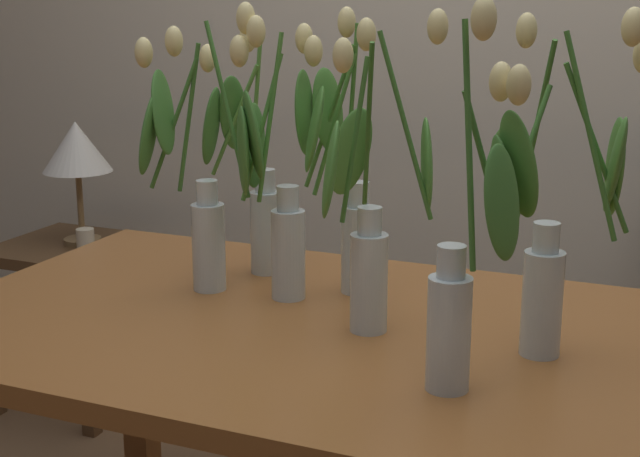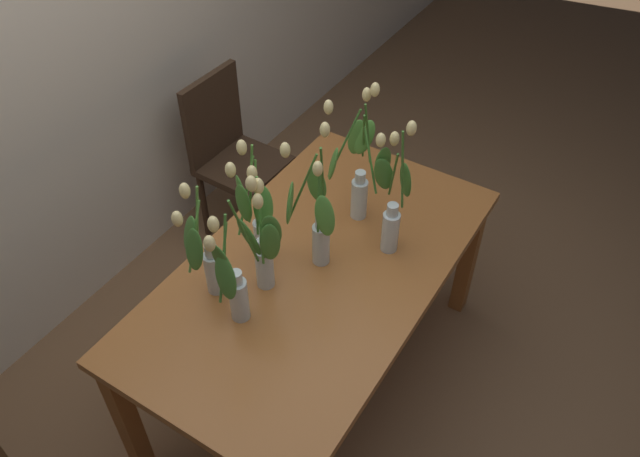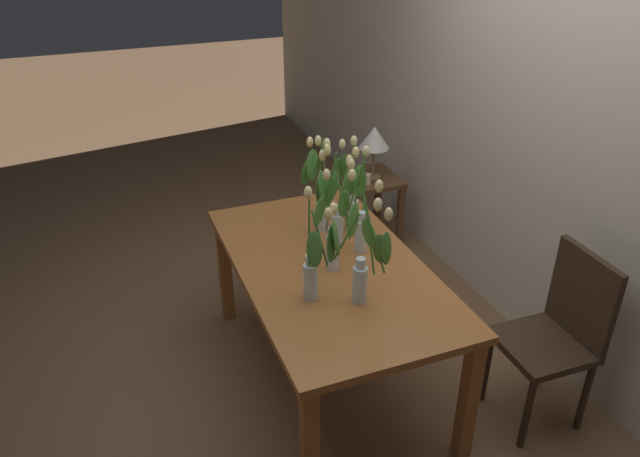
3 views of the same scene
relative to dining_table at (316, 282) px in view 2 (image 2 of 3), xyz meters
The scene contains 11 objects.
ground_plane 0.65m from the dining_table, ahead, with size 18.00×18.00×0.00m, color brown.
room_wall_rear 1.48m from the dining_table, 90.00° to the left, with size 9.00×0.10×2.70m, color beige.
dining_table is the anchor object (origin of this frame).
tulip_vase_0 0.35m from the dining_table, 154.50° to the left, with size 0.12×0.15×0.56m.
tulip_vase_1 0.48m from the dining_table, 165.91° to the left, with size 0.27×0.17×0.58m.
tulip_vase_2 0.38m from the dining_table, 115.53° to the left, with size 0.17×0.17×0.57m.
tulip_vase_3 0.49m from the dining_table, 142.26° to the left, with size 0.18×0.14×0.53m.
tulip_vase_4 0.30m from the dining_table, 28.28° to the left, with size 0.25×0.23×0.57m.
tulip_vase_5 0.42m from the dining_table, 35.06° to the right, with size 0.14×0.17×0.59m.
tulip_vase_6 0.48m from the dining_table, ahead, with size 0.27×0.27×0.57m.
dining_chair 1.15m from the dining_table, 55.55° to the left, with size 0.41×0.41×0.93m.
Camera 2 is at (-1.41, -0.90, 2.54)m, focal length 35.61 mm.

